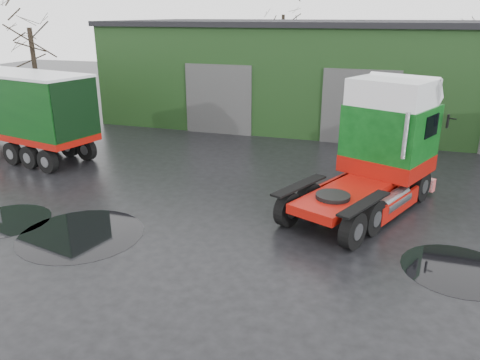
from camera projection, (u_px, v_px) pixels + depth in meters
name	position (u px, v px, depth m)	size (l,w,h in m)	color
ground	(245.00, 259.00, 13.56)	(100.00, 100.00, 0.00)	black
warehouse	(369.00, 73.00, 29.83)	(32.40, 12.40, 6.30)	black
hero_tractor	(363.00, 150.00, 16.00)	(3.14, 7.39, 4.59)	#0B4612
tree_left	(33.00, 57.00, 27.84)	(4.40, 4.40, 8.50)	black
tree_back_a	(283.00, 38.00, 40.59)	(4.40, 4.40, 9.50)	black
puddle_0	(81.00, 235.00, 15.03)	(3.99, 3.99, 0.01)	black
puddle_1	(457.00, 270.00, 12.96)	(3.04, 3.04, 0.01)	black
puddle_2	(7.00, 220.00, 16.06)	(2.88, 2.88, 0.01)	black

